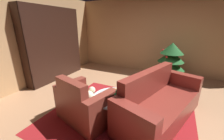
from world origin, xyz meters
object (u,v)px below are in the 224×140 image
object	(u,v)px
coffee_table	(114,99)
decorated_tree	(170,62)
book_stack_on_table	(116,93)
bottle_on_table	(116,98)
armchair_red	(84,105)
bookshelf_unit	(58,45)
couch_red	(159,104)

from	to	relation	value
coffee_table	decorated_tree	size ratio (longest dim) A/B	0.66
book_stack_on_table	coffee_table	bearing A→B (deg)	-113.87
coffee_table	bottle_on_table	world-z (taller)	bottle_on_table
armchair_red	book_stack_on_table	xyz separation A→B (m)	(0.51, 0.31, 0.22)
book_stack_on_table	armchair_red	bearing A→B (deg)	-148.98
armchair_red	book_stack_on_table	world-z (taller)	armchair_red
bookshelf_unit	coffee_table	xyz separation A→B (m)	(2.61, -1.26, -0.64)
armchair_red	bottle_on_table	distance (m)	0.68
coffee_table	book_stack_on_table	bearing A→B (deg)	66.13
bottle_on_table	couch_red	bearing A→B (deg)	42.02
armchair_red	coffee_table	bearing A→B (deg)	28.03
bookshelf_unit	book_stack_on_table	xyz separation A→B (m)	(2.63, -1.21, -0.54)
couch_red	decorated_tree	world-z (taller)	decorated_tree
bookshelf_unit	bottle_on_table	size ratio (longest dim) A/B	9.29
bottle_on_table	decorated_tree	distance (m)	2.71
couch_red	bookshelf_unit	bearing A→B (deg)	165.49
coffee_table	bottle_on_table	distance (m)	0.26
armchair_red	coffee_table	world-z (taller)	armchair_red
bookshelf_unit	armchair_red	world-z (taller)	bookshelf_unit
armchair_red	coffee_table	distance (m)	0.57
bottle_on_table	decorated_tree	world-z (taller)	decorated_tree
coffee_table	bottle_on_table	size ratio (longest dim) A/B	3.33
armchair_red	decorated_tree	xyz separation A→B (m)	(1.27, 2.71, 0.30)
couch_red	bottle_on_table	xyz separation A→B (m)	(-0.63, -0.57, 0.25)
bookshelf_unit	decorated_tree	xyz separation A→B (m)	(3.39, 1.19, -0.46)
bookshelf_unit	book_stack_on_table	size ratio (longest dim) A/B	9.73
bookshelf_unit	couch_red	world-z (taller)	bookshelf_unit
coffee_table	book_stack_on_table	size ratio (longest dim) A/B	3.49
bottle_on_table	decorated_tree	size ratio (longest dim) A/B	0.20
coffee_table	bottle_on_table	xyz separation A→B (m)	(0.13, -0.18, 0.13)
bookshelf_unit	decorated_tree	bearing A→B (deg)	19.31
couch_red	coffee_table	world-z (taller)	couch_red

